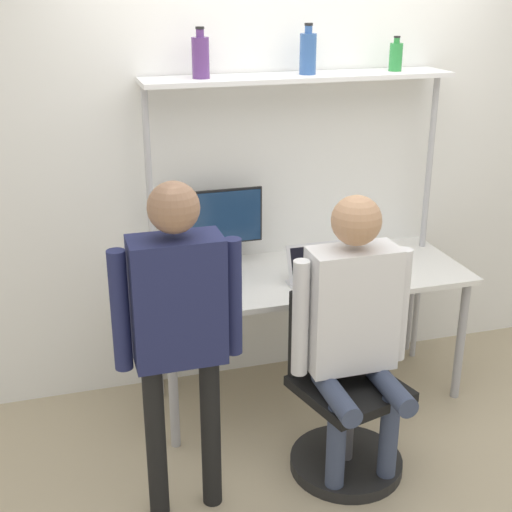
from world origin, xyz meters
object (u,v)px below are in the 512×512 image
(bottle_blue, at_px, (308,53))
(bottle_purple, at_px, (201,57))
(laptop, at_px, (318,273))
(person_seated, at_px, (354,318))
(person_standing, at_px, (178,315))
(monitor, at_px, (216,224))
(office_chair, at_px, (343,415))
(cell_phone, at_px, (369,279))
(bottle_green, at_px, (396,56))

(bottle_blue, xyz_separation_m, bottle_purple, (-0.58, 0.00, -0.00))
(laptop, bearing_deg, person_seated, -94.33)
(laptop, bearing_deg, bottle_blue, 82.66)
(bottle_blue, distance_m, bottle_purple, 0.58)
(person_seated, distance_m, person_standing, 0.84)
(monitor, xyz_separation_m, bottle_blue, (0.51, -0.02, 0.91))
(person_seated, bearing_deg, office_chair, 103.62)
(cell_phone, height_order, office_chair, office_chair)
(monitor, relative_size, person_seated, 0.38)
(person_standing, height_order, bottle_purple, bottle_purple)
(bottle_blue, bearing_deg, laptop, -97.34)
(cell_phone, relative_size, person_standing, 0.10)
(bottle_purple, bearing_deg, bottle_green, 0.00)
(laptop, distance_m, bottle_purple, 1.28)
(laptop, xyz_separation_m, office_chair, (-0.05, -0.54, -0.53))
(office_chair, distance_m, person_seated, 0.55)
(laptop, relative_size, office_chair, 0.34)
(laptop, distance_m, office_chair, 0.76)
(bottle_purple, bearing_deg, bottle_blue, -0.00)
(laptop, relative_size, person_seated, 0.22)
(office_chair, relative_size, bottle_green, 5.04)
(laptop, distance_m, cell_phone, 0.29)
(office_chair, height_order, person_standing, person_standing)
(office_chair, distance_m, bottle_purple, 1.93)
(person_standing, bearing_deg, cell_phone, 26.84)
(monitor, xyz_separation_m, office_chair, (0.41, -0.92, -0.74))
(bottle_green, height_order, bottle_purple, bottle_purple)
(bottle_purple, bearing_deg, cell_phone, -26.04)
(laptop, xyz_separation_m, bottle_blue, (0.05, 0.36, 1.11))
(office_chair, xyz_separation_m, person_seated, (0.01, -0.04, 0.55))
(laptop, bearing_deg, office_chair, -95.80)
(laptop, bearing_deg, person_standing, -144.23)
(person_seated, distance_m, bottle_blue, 1.44)
(laptop, height_order, bottle_green, bottle_green)
(office_chair, bearing_deg, bottle_blue, 83.58)
(person_standing, relative_size, bottle_green, 8.45)
(office_chair, distance_m, bottle_green, 1.94)
(monitor, height_order, bottle_green, bottle_green)
(laptop, distance_m, person_seated, 0.58)
(cell_phone, bearing_deg, monitor, 150.66)
(bottle_green, xyz_separation_m, bottle_purple, (-1.09, 0.00, 0.03))
(person_standing, distance_m, bottle_green, 1.96)
(bottle_blue, distance_m, bottle_green, 0.51)
(laptop, relative_size, bottle_purple, 1.25)
(office_chair, relative_size, bottle_blue, 3.58)
(person_standing, distance_m, bottle_blue, 1.64)
(laptop, distance_m, bottle_blue, 1.17)
(cell_phone, xyz_separation_m, person_seated, (-0.33, -0.54, 0.07))
(person_standing, xyz_separation_m, bottle_blue, (0.91, 0.98, 0.94))
(cell_phone, xyz_separation_m, bottle_blue, (-0.24, 0.40, 1.16))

